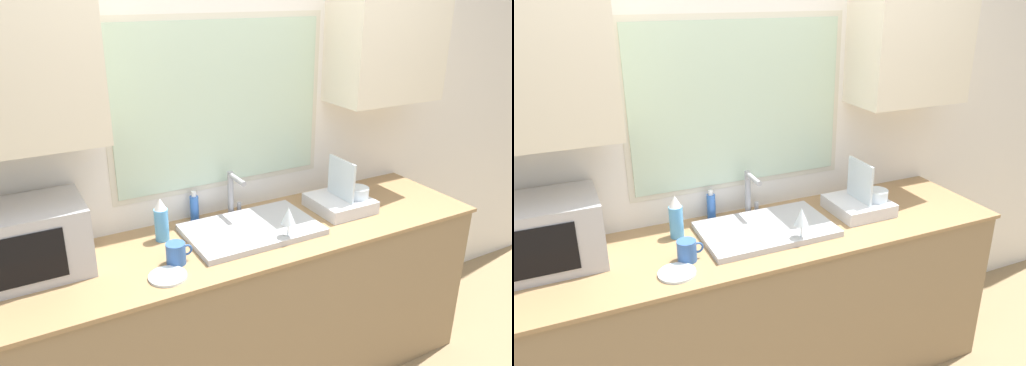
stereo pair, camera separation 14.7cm
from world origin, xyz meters
The scene contains 11 objects.
countertop centered at (0.00, 0.32, 0.47)m, with size 2.50×0.68×0.93m.
wall_back centered at (0.00, 0.63, 1.43)m, with size 6.00×0.38×2.60m.
sink_basin centered at (0.01, 0.34, 0.95)m, with size 0.65×0.42×0.03m.
faucet centered at (0.02, 0.55, 1.08)m, with size 0.08×0.17×0.25m.
microwave centered at (-0.98, 0.45, 1.09)m, with size 0.45×0.35×0.31m.
dish_rack centered at (0.58, 0.34, 0.98)m, with size 0.30×0.31×0.29m.
spray_bottle centered at (-0.41, 0.47, 1.04)m, with size 0.07×0.07×0.22m.
soap_bottle centered at (-0.19, 0.60, 1.00)m, with size 0.05×0.05×0.16m.
mug_near_sink centered at (-0.43, 0.22, 0.98)m, with size 0.12×0.09×0.10m.
wine_glass centered at (0.12, 0.16, 1.06)m, with size 0.07×0.07×0.18m.
small_plate centered at (-0.50, 0.13, 0.94)m, with size 0.16×0.16×0.01m.
Camera 1 is at (-1.05, -1.65, 2.08)m, focal length 35.00 mm.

